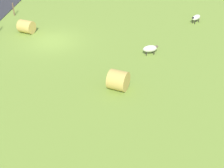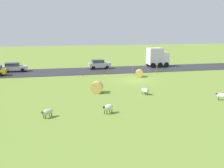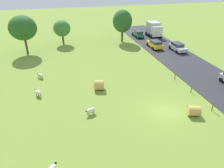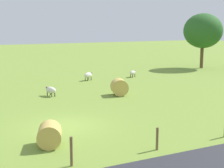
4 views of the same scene
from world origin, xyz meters
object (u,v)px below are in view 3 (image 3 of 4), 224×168
at_px(car_2, 178,47).
at_px(sheep_1, 91,111).
at_px(sheep_3, 38,92).
at_px(tree_1, 122,21).
at_px(car_0, 138,34).
at_px(car_3, 155,44).
at_px(hay_bale_1, 194,111).
at_px(tree_2, 23,28).
at_px(sheep_2, 40,75).
at_px(truck_1, 154,29).
at_px(hay_bale_0, 99,85).
at_px(tree_0, 62,28).

bearing_deg(car_2, sheep_1, -141.24).
bearing_deg(sheep_3, tree_1, 48.87).
xyz_separation_m(car_0, car_3, (0.41, -8.51, 0.03)).
distance_m(sheep_3, car_0, 31.16).
bearing_deg(car_3, hay_bale_1, -104.56).
relative_size(sheep_1, hay_bale_1, 0.99).
bearing_deg(tree_2, hay_bale_1, -52.81).
xyz_separation_m(hay_bale_1, car_3, (5.74, 22.10, 0.31)).
distance_m(sheep_2, hay_bale_1, 21.53).
height_order(truck_1, car_0, truck_1).
relative_size(tree_2, truck_1, 1.77).
distance_m(sheep_1, sheep_3, 7.97).
distance_m(tree_2, truck_1, 28.89).
relative_size(sheep_2, car_0, 0.30).
relative_size(hay_bale_1, truck_1, 0.32).
bearing_deg(tree_2, car_0, 11.51).
xyz_separation_m(hay_bale_1, car_0, (5.33, 30.61, 0.28)).
bearing_deg(car_0, sheep_1, -120.44).
bearing_deg(sheep_2, tree_2, 103.31).
height_order(sheep_2, tree_1, tree_1).
height_order(hay_bale_1, car_0, car_0).
height_order(car_0, car_3, car_3).
distance_m(sheep_3, car_3, 26.18).
bearing_deg(hay_bale_1, car_2, 64.18).
relative_size(tree_1, car_0, 1.76).
distance_m(hay_bale_0, tree_2, 20.79).
bearing_deg(car_2, sheep_3, -157.59).
relative_size(tree_2, car_2, 1.71).
xyz_separation_m(tree_0, tree_2, (-7.06, -4.17, 1.49)).
relative_size(tree_0, car_0, 1.30).
bearing_deg(car_0, hay_bale_0, -122.28).
bearing_deg(truck_1, car_3, -112.94).
xyz_separation_m(sheep_1, tree_1, (11.47, 25.24, 3.95)).
height_order(sheep_3, car_2, car_2).
bearing_deg(hay_bale_0, car_3, 43.70).
height_order(sheep_3, hay_bale_0, hay_bale_0).
bearing_deg(sheep_3, hay_bale_0, -2.74).
bearing_deg(sheep_1, tree_2, 110.73).
height_order(sheep_3, tree_2, tree_2).
bearing_deg(tree_2, tree_0, 30.59).
distance_m(tree_0, car_2, 24.20).
bearing_deg(sheep_1, car_0, 59.56).
bearing_deg(hay_bale_1, car_0, 80.12).
height_order(hay_bale_1, tree_1, tree_1).
height_order(hay_bale_0, hay_bale_1, hay_bale_0).
distance_m(sheep_1, tree_1, 28.01).
distance_m(tree_0, car_3, 19.79).
xyz_separation_m(tree_2, car_2, (28.71, -6.34, -3.97)).
distance_m(hay_bale_0, car_0, 26.56).
bearing_deg(sheep_2, hay_bale_0, -35.62).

